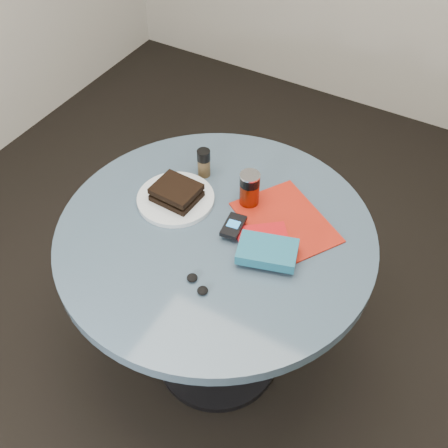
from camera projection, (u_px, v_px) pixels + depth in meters
The scene contains 11 objects.
ground at pixel (218, 357), 2.28m from camera, with size 4.00×4.00×0.00m, color black.
table at pixel (216, 265), 1.86m from camera, with size 1.00×1.00×0.75m.
plate at pixel (176, 199), 1.83m from camera, with size 0.25×0.25×0.02m, color silver.
sandwich at pixel (176, 192), 1.80m from camera, with size 0.15×0.13×0.05m.
soda_can at pixel (250, 189), 1.78m from camera, with size 0.07×0.07×0.12m.
pepper_grinder at pixel (204, 163), 1.89m from camera, with size 0.05×0.05×0.10m.
magazine at pixel (285, 222), 1.76m from camera, with size 0.31×0.24×0.01m, color maroon.
red_book at pixel (263, 237), 1.71m from camera, with size 0.15×0.10×0.01m, color #B20E12.
novel at pixel (267, 251), 1.64m from camera, with size 0.17×0.11×0.03m, color #17556F.
mp3_player at pixel (233, 226), 1.72m from camera, with size 0.07×0.10×0.02m.
headphones at pixel (197, 284), 1.59m from camera, with size 0.09×0.07×0.02m.
Camera 1 is at (0.61, -1.01, 2.03)m, focal length 45.00 mm.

